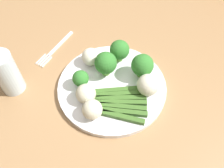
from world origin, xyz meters
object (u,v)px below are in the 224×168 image
object	(u,v)px
broccoli_back	(142,65)
cauliflower_edge	(92,109)
cauliflower_front	(91,56)
water_glass	(7,73)
dining_table	(136,103)
broccoli_right	(120,50)
broccoli_back_right	(106,63)
cauliflower_left	(86,94)
plate	(112,87)
broccoli_near_center	(81,79)
asparagus_bundle	(120,103)
cauliflower_near_fork	(148,85)
fork	(56,48)

from	to	relation	value
broccoli_back	cauliflower_edge	bearing A→B (deg)	72.76
cauliflower_front	water_glass	bearing A→B (deg)	49.51
dining_table	broccoli_right	bearing A→B (deg)	-30.09
broccoli_back_right	cauliflower_front	bearing A→B (deg)	-16.24
broccoli_back	cauliflower_front	size ratio (longest dim) A/B	1.46
broccoli_right	cauliflower_edge	distance (m)	0.19
broccoli_back	cauliflower_left	distance (m)	0.16
plate	broccoli_near_center	bearing A→B (deg)	29.58
cauliflower_front	dining_table	bearing A→B (deg)	178.70
dining_table	broccoli_right	xyz separation A→B (m)	(0.09, -0.05, 0.14)
cauliflower_left	water_glass	world-z (taller)	water_glass
dining_table	broccoli_back_right	bearing A→B (deg)	7.78
asparagus_bundle	cauliflower_edge	bearing A→B (deg)	-154.47
cauliflower_edge	water_glass	size ratio (longest dim) A/B	0.40
dining_table	cauliflower_edge	distance (m)	0.20
broccoli_right	broccoli_back	bearing A→B (deg)	164.12
dining_table	broccoli_near_center	bearing A→B (deg)	31.66
cauliflower_edge	cauliflower_near_fork	distance (m)	0.15
plate	broccoli_right	xyz separation A→B (m)	(0.03, -0.09, 0.05)
broccoli_near_center	cauliflower_edge	size ratio (longest dim) A/B	1.06
broccoli_back_right	cauliflower_front	size ratio (longest dim) A/B	1.47
broccoli_near_center	water_glass	bearing A→B (deg)	27.53
dining_table	plate	xyz separation A→B (m)	(0.06, 0.04, 0.10)
cauliflower_left	water_glass	size ratio (longest dim) A/B	0.41
broccoli_back	broccoli_near_center	size ratio (longest dim) A/B	1.38
broccoli_near_center	fork	distance (m)	0.18
broccoli_right	plate	bearing A→B (deg)	105.95
cauliflower_near_fork	fork	size ratio (longest dim) A/B	0.35
broccoli_back_right	broccoli_right	distance (m)	0.06
cauliflower_left	cauliflower_near_fork	size ratio (longest dim) A/B	0.89
dining_table	cauliflower_front	world-z (taller)	cauliflower_front
asparagus_bundle	cauliflower_left	world-z (taller)	cauliflower_left
broccoli_back	cauliflower_front	distance (m)	0.15
dining_table	cauliflower_front	xyz separation A→B (m)	(0.15, -0.00, 0.13)
dining_table	broccoli_back	bearing A→B (deg)	-76.67
broccoli_near_center	cauliflower_front	xyz separation A→B (m)	(0.02, -0.08, -0.01)
asparagus_bundle	water_glass	size ratio (longest dim) A/B	1.22
broccoli_back	cauliflower_near_fork	xyz separation A→B (m)	(-0.04, 0.04, -0.01)
asparagus_bundle	cauliflower_front	world-z (taller)	cauliflower_front
plate	broccoli_back	bearing A→B (deg)	-128.41
broccoli_near_center	cauliflower_left	size ratio (longest dim) A/B	1.04
plate	broccoli_right	world-z (taller)	broccoli_right
asparagus_bundle	plate	bearing A→B (deg)	110.00
asparagus_bundle	cauliflower_left	size ratio (longest dim) A/B	2.99
dining_table	cauliflower_left	size ratio (longest dim) A/B	26.49
dining_table	asparagus_bundle	world-z (taller)	asparagus_bundle
broccoli_back_right	broccoli_near_center	bearing A→B (deg)	61.85
plate	cauliflower_left	bearing A→B (deg)	63.10
plate	broccoli_back	xyz separation A→B (m)	(-0.05, -0.07, 0.05)
broccoli_back_right	dining_table	bearing A→B (deg)	-172.22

